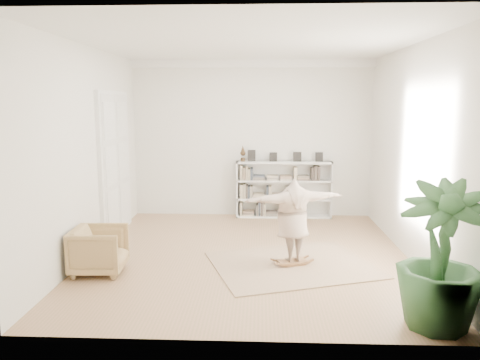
# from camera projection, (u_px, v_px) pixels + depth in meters

# --- Properties ---
(floor) EXTENTS (6.00, 6.00, 0.00)m
(floor) POSITION_uv_depth(u_px,v_px,m) (248.00, 255.00, 8.18)
(floor) COLOR #95774D
(floor) RESTS_ON ground
(room_shell) EXTENTS (6.00, 6.00, 6.00)m
(room_shell) POSITION_uv_depth(u_px,v_px,m) (252.00, 63.00, 10.51)
(room_shell) COLOR silver
(room_shell) RESTS_ON floor
(doors) EXTENTS (0.09, 1.78, 2.92)m
(doors) POSITION_uv_depth(u_px,v_px,m) (115.00, 165.00, 9.35)
(doors) COLOR white
(doors) RESTS_ON floor
(bookshelf) EXTENTS (2.20, 0.35, 1.64)m
(bookshelf) POSITION_uv_depth(u_px,v_px,m) (283.00, 190.00, 10.82)
(bookshelf) COLOR silver
(bookshelf) RESTS_ON floor
(armchair) EXTENTS (0.84, 0.82, 0.73)m
(armchair) POSITION_uv_depth(u_px,v_px,m) (99.00, 250.00, 7.29)
(armchair) COLOR tan
(armchair) RESTS_ON floor
(rug) EXTENTS (3.01, 2.70, 0.02)m
(rug) POSITION_uv_depth(u_px,v_px,m) (292.00, 265.00, 7.66)
(rug) COLOR tan
(rug) RESTS_ON floor
(rocker_board) EXTENTS (0.52, 0.41, 0.10)m
(rocker_board) POSITION_uv_depth(u_px,v_px,m) (292.00, 262.00, 7.65)
(rocker_board) COLOR olive
(rocker_board) RESTS_ON rug
(person) EXTENTS (1.72, 0.96, 1.35)m
(person) POSITION_uv_depth(u_px,v_px,m) (293.00, 218.00, 7.53)
(person) COLOR tan
(person) RESTS_ON rocker_board
(houseplant) EXTENTS (1.26, 1.26, 1.76)m
(houseplant) POSITION_uv_depth(u_px,v_px,m) (440.00, 256.00, 5.43)
(houseplant) COLOR #2D572B
(houseplant) RESTS_ON floor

